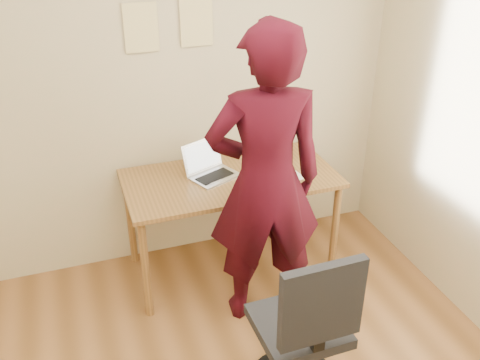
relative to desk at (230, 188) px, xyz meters
name	(u,v)px	position (x,y,z in m)	size (l,w,h in m)	color
room	(221,219)	(-0.48, -1.38, 0.70)	(3.58, 3.58, 2.78)	brown
desk	(230,188)	(0.00, 0.00, 0.00)	(1.40, 0.70, 0.74)	olive
laptop	(210,168)	(-0.12, 0.07, 0.14)	(0.38, 0.36, 0.22)	silver
paper_sheet	(279,172)	(0.33, -0.04, 0.09)	(0.23, 0.33, 0.00)	white
phone	(274,184)	(0.23, -0.20, 0.09)	(0.11, 0.14, 0.01)	black
wall_note_left	(141,28)	(-0.45, 0.36, 1.01)	(0.21, 0.00, 0.30)	#EDD88E
wall_note_mid	(196,22)	(-0.10, 0.36, 1.02)	(0.21, 0.00, 0.30)	#EDD88E
wall_note_right	(273,39)	(0.43, 0.36, 0.87)	(0.18, 0.00, 0.24)	#56DB31
office_chair	(303,339)	(-0.01, -1.20, -0.23)	(0.51, 0.51, 0.98)	black
person	(265,182)	(0.05, -0.48, 0.28)	(0.68, 0.45, 1.87)	#330710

